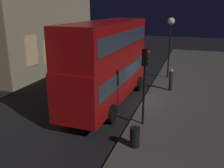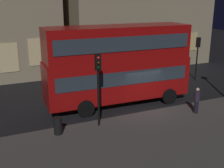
{
  "view_description": "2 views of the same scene",
  "coord_description": "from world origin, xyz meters",
  "px_view_note": "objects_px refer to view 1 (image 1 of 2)",
  "views": [
    {
      "loc": [
        -15.95,
        -3.56,
        6.2
      ],
      "look_at": [
        -1.56,
        1.22,
        1.47
      ],
      "focal_mm": 39.76,
      "sensor_mm": 36.0,
      "label": 1
    },
    {
      "loc": [
        -9.29,
        -15.21,
        7.14
      ],
      "look_at": [
        -2.13,
        0.66,
        1.82
      ],
      "focal_mm": 45.93,
      "sensor_mm": 36.0,
      "label": 2
    }
  ],
  "objects_px": {
    "double_decker_bus": "(108,59)",
    "litter_bin": "(135,137)",
    "pedestrian": "(171,79)",
    "traffic_light_far_side": "(112,43)",
    "traffic_light_near_kerb": "(145,71)",
    "street_lamp": "(171,31)"
  },
  "relations": [
    {
      "from": "litter_bin",
      "to": "street_lamp",
      "type": "bearing_deg",
      "value": -0.55
    },
    {
      "from": "street_lamp",
      "to": "pedestrian",
      "type": "relative_size",
      "value": 3.14
    },
    {
      "from": "double_decker_bus",
      "to": "pedestrian",
      "type": "height_order",
      "value": "double_decker_bus"
    },
    {
      "from": "traffic_light_near_kerb",
      "to": "pedestrian",
      "type": "xyz_separation_m",
      "value": [
        6.24,
        -0.83,
        -2.08
      ]
    },
    {
      "from": "traffic_light_near_kerb",
      "to": "double_decker_bus",
      "type": "bearing_deg",
      "value": 59.06
    },
    {
      "from": "traffic_light_near_kerb",
      "to": "pedestrian",
      "type": "bearing_deg",
      "value": 2.84
    },
    {
      "from": "double_decker_bus",
      "to": "litter_bin",
      "type": "distance_m",
      "value": 6.27
    },
    {
      "from": "traffic_light_near_kerb",
      "to": "street_lamp",
      "type": "relative_size",
      "value": 0.78
    },
    {
      "from": "double_decker_bus",
      "to": "traffic_light_near_kerb",
      "type": "relative_size",
      "value": 2.44
    },
    {
      "from": "litter_bin",
      "to": "pedestrian",
      "type": "bearing_deg",
      "value": -4.84
    },
    {
      "from": "traffic_light_far_side",
      "to": "street_lamp",
      "type": "bearing_deg",
      "value": 87.52
    },
    {
      "from": "street_lamp",
      "to": "litter_bin",
      "type": "height_order",
      "value": "street_lamp"
    },
    {
      "from": "traffic_light_far_side",
      "to": "traffic_light_near_kerb",
      "type": "bearing_deg",
      "value": 39.24
    },
    {
      "from": "traffic_light_near_kerb",
      "to": "street_lamp",
      "type": "height_order",
      "value": "street_lamp"
    },
    {
      "from": "litter_bin",
      "to": "traffic_light_near_kerb",
      "type": "bearing_deg",
      "value": 2.37
    },
    {
      "from": "pedestrian",
      "to": "traffic_light_far_side",
      "type": "bearing_deg",
      "value": 71.91
    },
    {
      "from": "traffic_light_near_kerb",
      "to": "street_lamp",
      "type": "bearing_deg",
      "value": 9.14
    },
    {
      "from": "pedestrian",
      "to": "litter_bin",
      "type": "bearing_deg",
      "value": -163.36
    },
    {
      "from": "pedestrian",
      "to": "litter_bin",
      "type": "relative_size",
      "value": 1.78
    },
    {
      "from": "double_decker_bus",
      "to": "traffic_light_far_side",
      "type": "relative_size",
      "value": 2.64
    },
    {
      "from": "street_lamp",
      "to": "pedestrian",
      "type": "distance_m",
      "value": 4.94
    },
    {
      "from": "double_decker_bus",
      "to": "pedestrian",
      "type": "xyz_separation_m",
      "value": [
        3.67,
        -3.75,
        -2.02
      ]
    }
  ]
}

